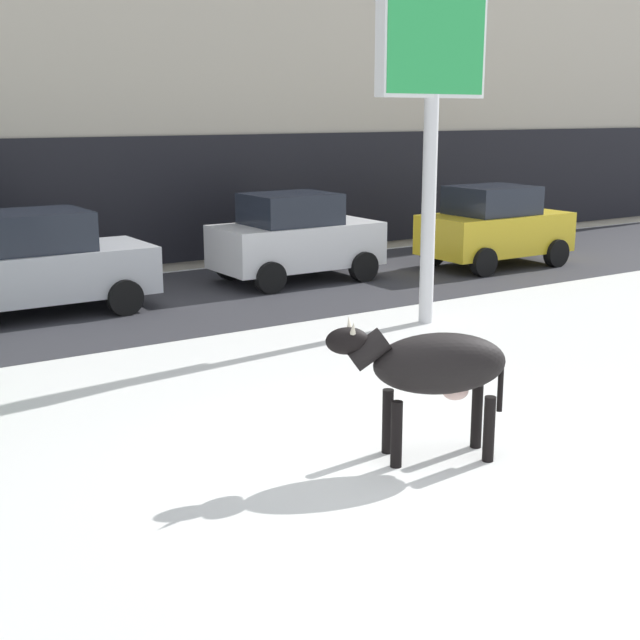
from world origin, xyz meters
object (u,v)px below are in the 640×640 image
(billboard, at_px, (433,61))
(car_silver_sedan, at_px, (30,265))
(car_yellow_hatchback, at_px, (494,227))
(car_white_hatchback, at_px, (295,238))
(cow_black, at_px, (433,366))

(billboard, bearing_deg, car_silver_sedan, 142.22)
(car_silver_sedan, bearing_deg, car_yellow_hatchback, -4.40)
(billboard, distance_m, car_silver_sedan, 7.71)
(car_silver_sedan, height_order, car_yellow_hatchback, car_yellow_hatchback)
(car_silver_sedan, distance_m, car_white_hatchback, 5.58)
(car_white_hatchback, bearing_deg, billboard, -91.36)
(cow_black, distance_m, car_silver_sedan, 9.06)
(cow_black, height_order, billboard, billboard)
(cow_black, bearing_deg, car_yellow_hatchback, 42.82)
(car_yellow_hatchback, bearing_deg, billboard, -144.94)
(billboard, relative_size, car_yellow_hatchback, 1.59)
(billboard, distance_m, car_yellow_hatchback, 6.88)
(cow_black, height_order, car_silver_sedan, car_silver_sedan)
(billboard, relative_size, car_silver_sedan, 1.32)
(cow_black, xyz_separation_m, car_yellow_hatchback, (8.76, 8.11, -0.07))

